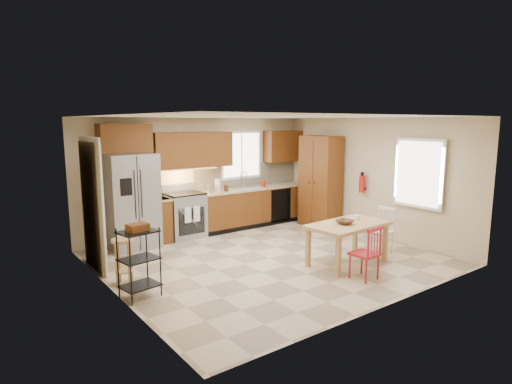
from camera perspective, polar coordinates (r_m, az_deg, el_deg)
The scene contains 33 objects.
floor at distance 7.74m, azimuth 1.78°, elevation -8.82°, with size 5.50×5.50×0.00m, color tan.
ceiling at distance 7.36m, azimuth 1.88°, elevation 10.02°, with size 5.50×5.00×0.02m, color silver.
wall_back at distance 9.52m, azimuth -7.53°, elevation 2.24°, with size 5.50×0.02×2.50m, color #CCB793.
wall_front at distance 5.73m, azimuth 17.51°, elevation -2.79°, with size 5.50×0.02×2.50m, color #CCB793.
wall_left at distance 6.16m, azimuth -18.71°, elevation -2.03°, with size 0.02×5.00×2.50m, color #CCB793.
wall_right at distance 9.38m, azimuth 15.14°, elevation 1.90°, with size 0.02×5.00×2.50m, color #CCB793.
refrigerator at distance 8.53m, azimuth -16.28°, elevation -1.18°, with size 0.92×0.75×1.82m, color gray.
range_stove at distance 9.12m, azimuth -9.49°, elevation -3.15°, with size 0.76×0.63×0.92m, color gray.
base_cabinet_narrow at distance 8.91m, azimuth -12.69°, elevation -3.62°, with size 0.30×0.60×0.90m, color #613511.
base_cabinet_run at distance 10.08m, azimuth -0.17°, elevation -1.89°, with size 2.92×0.60×0.90m, color #613511.
dishwasher at distance 10.19m, azimuth 3.33°, elevation -1.78°, with size 0.60×0.02×0.78m, color black.
backsplash at distance 10.19m, azimuth -1.12°, elevation 2.36°, with size 2.92×0.03×0.55m, color beige.
upper_over_fridge at distance 8.59m, azimuth -17.11°, elevation 6.85°, with size 1.00×0.35×0.55m, color #633110.
upper_left_block at distance 9.19m, azimuth -8.45°, elevation 5.57°, with size 1.80×0.35×0.75m, color #633110.
upper_right_block at distance 10.60m, azimuth 3.63°, elevation 6.14°, with size 1.00×0.35×0.75m, color #633110.
window_back at distance 10.04m, azimuth -2.00°, elevation 4.97°, with size 1.12×0.04×1.12m, color white.
sink at distance 9.90m, azimuth -1.06°, elevation 0.31°, with size 0.62×0.46×0.16m, color gray.
undercab_glow at distance 9.07m, azimuth -9.99°, elevation 2.98°, with size 1.60×0.30×0.01m, color #FFBF66.
soap_bottle at distance 10.02m, azimuth 1.04°, elevation 1.21°, with size 0.09×0.09×0.19m, color #B4140C.
paper_towel at distance 9.37m, azimuth -5.13°, elevation 0.88°, with size 0.12×0.12×0.28m, color silver.
canister_steel at distance 9.28m, azimuth -6.18°, elevation 0.46°, with size 0.11×0.11×0.18m, color gray.
canister_wood at distance 9.46m, azimuth -4.00°, elevation 0.54°, with size 0.10×0.10×0.14m, color #472713.
pantry at distance 9.97m, azimuth 8.55°, elevation 1.38°, with size 0.50×0.95×2.10m, color #613511.
fire_extinguisher at distance 9.41m, azimuth 13.94°, elevation 1.04°, with size 0.12×0.12×0.36m, color #B4140C.
window_right at distance 8.64m, azimuth 20.88°, elevation 2.33°, with size 0.04×1.02×1.32m, color white.
doorway at distance 7.45m, azimuth -21.13°, elevation -1.83°, with size 0.04×0.95×2.10m, color #8C7A59.
dining_table at distance 7.53m, azimuth 12.11°, elevation -6.78°, with size 1.43×0.80×0.70m, color tan, non-canonical shape.
chair_red at distance 6.85m, azimuth 14.27°, elevation -7.86°, with size 0.39×0.39×0.84m, color maroon, non-canonical shape.
chair_white at distance 8.26m, azimuth 16.26°, elevation -5.01°, with size 0.39×0.39×0.84m, color silver, non-canonical shape.
table_bowl at distance 7.37m, azimuth 11.74°, elevation -4.24°, with size 0.29×0.29×0.07m, color #472713.
table_jar at distance 7.72m, azimuth 13.25°, elevation -3.48°, with size 0.10×0.10×0.11m, color silver.
bar_stool at distance 6.78m, azimuth -17.19°, elevation -8.82°, with size 0.34×0.34×0.70m, color tan, non-canonical shape.
utility_cart at distance 6.18m, azimuth -15.32°, elevation -9.08°, with size 0.49×0.38×0.99m, color black, non-canonical shape.
Camera 1 is at (-4.56, -5.77, 2.41)m, focal length 30.00 mm.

